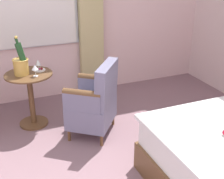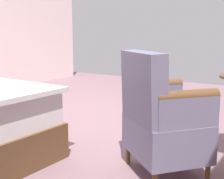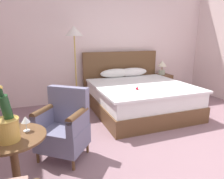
{
  "view_description": "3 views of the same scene",
  "coord_description": "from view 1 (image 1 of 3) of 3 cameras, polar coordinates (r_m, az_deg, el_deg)",
  "views": [
    {
      "loc": [
        1.76,
        -0.42,
        2.07
      ],
      "look_at": [
        -1.14,
        0.78,
        0.69
      ],
      "focal_mm": 50.0,
      "sensor_mm": 36.0,
      "label": 1
    },
    {
      "loc": [
        -2.38,
        2.69,
        1.04
      ],
      "look_at": [
        -0.95,
        0.62,
        0.59
      ],
      "focal_mm": 50.0,
      "sensor_mm": 36.0,
      "label": 2
    },
    {
      "loc": [
        -1.66,
        -1.79,
        1.54
      ],
      "look_at": [
        -0.57,
        1.16,
        0.72
      ],
      "focal_mm": 32.0,
      "sensor_mm": 36.0,
      "label": 3
    }
  ],
  "objects": [
    {
      "name": "armchair_by_window",
      "position": [
        3.75,
        -3.18,
        -2.3
      ],
      "size": [
        0.76,
        0.75,
        0.92
      ],
      "color": "brown",
      "rests_on": "ground"
    },
    {
      "name": "wine_glass_near_edge",
      "position": [
        4.03,
        -13.38,
        4.74
      ],
      "size": [
        0.07,
        0.07,
        0.14
      ],
      "color": "white",
      "rests_on": "side_table_round"
    },
    {
      "name": "snack_plate",
      "position": [
        4.04,
        -13.09,
        3.51
      ],
      "size": [
        0.15,
        0.15,
        0.04
      ],
      "color": "white",
      "rests_on": "side_table_round"
    },
    {
      "name": "champagne_bucket",
      "position": [
        3.92,
        -16.31,
        4.57
      ],
      "size": [
        0.19,
        0.19,
        0.48
      ],
      "color": "gold",
      "rests_on": "side_table_round"
    },
    {
      "name": "side_table_round",
      "position": [
        4.07,
        -14.65,
        -0.95
      ],
      "size": [
        0.59,
        0.59,
        0.71
      ],
      "color": "brown",
      "rests_on": "ground"
    },
    {
      "name": "wine_glass_near_bucket",
      "position": [
        3.82,
        -13.92,
        3.86
      ],
      "size": [
        0.08,
        0.08,
        0.14
      ],
      "color": "white",
      "rests_on": "side_table_round"
    }
  ]
}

